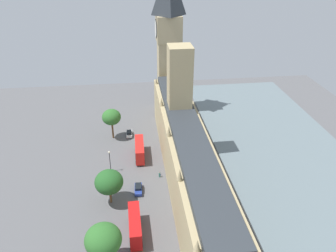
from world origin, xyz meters
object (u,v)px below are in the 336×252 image
plane_tree_trailing (109,182)px  street_lamp_slot_10 (110,158)px  double_decker_bus_leading (135,225)px  pedestrian_corner (160,175)px  car_blue_by_river_gate (138,189)px  car_white_midblock (129,133)px  parliament_building (186,151)px  clock_tower (169,39)px  double_decker_bus_opposite_hall (140,149)px  plane_tree_far_end (103,240)px  plane_tree_under_trees (111,117)px

plane_tree_trailing → street_lamp_slot_10: size_ratio=1.38×
double_decker_bus_leading → pedestrian_corner: (-7.22, -19.48, -1.92)m
car_blue_by_river_gate → car_white_midblock: bearing=-83.6°
car_white_midblock → street_lamp_slot_10: size_ratio=0.67×
parliament_building → clock_tower: (-0.69, -42.66, 18.53)m
double_decker_bus_opposite_hall → pedestrian_corner: bearing=116.2°
plane_tree_trailing → plane_tree_far_end: plane_tree_far_end is taller
plane_tree_trailing → plane_tree_under_trees: size_ratio=0.89×
clock_tower → pedestrian_corner: (7.53, 41.29, -26.44)m
clock_tower → street_lamp_slot_10: bearing=60.7°
street_lamp_slot_10 → clock_tower: bearing=-119.3°
double_decker_bus_opposite_hall → plane_tree_under_trees: bearing=-55.2°
double_decker_bus_opposite_hall → pedestrian_corner: (-4.87, 10.33, -1.92)m
car_white_midblock → plane_tree_trailing: 32.48m
parliament_building → pedestrian_corner: parliament_building is taller
parliament_building → double_decker_bus_leading: size_ratio=7.35×
double_decker_bus_opposite_hall → parliament_building: bearing=136.0°
double_decker_bus_opposite_hall → plane_tree_trailing: bearing=68.0°
pedestrian_corner → plane_tree_trailing: size_ratio=0.18×
plane_tree_trailing → double_decker_bus_leading: bearing=117.0°
pedestrian_corner → plane_tree_trailing: (12.83, 8.49, 5.44)m
clock_tower → street_lamp_slot_10: 48.10m
car_blue_by_river_gate → pedestrian_corner: size_ratio=2.93×
double_decker_bus_leading → plane_tree_far_end: (5.96, 7.20, 4.29)m
car_blue_by_river_gate → plane_tree_trailing: size_ratio=0.52×
clock_tower → double_decker_bus_leading: 67.17m
double_decker_bus_opposite_hall → double_decker_bus_leading: bearing=86.4°
parliament_building → plane_tree_far_end: size_ratio=7.79×
car_blue_by_river_gate → plane_tree_trailing: (6.84, 3.15, 5.27)m
parliament_building → double_decker_bus_opposite_hall: 17.60m
clock_tower → car_white_midblock: (15.31, 18.14, -26.27)m
parliament_building → pedestrian_corner: size_ratio=48.54×
car_blue_by_river_gate → street_lamp_slot_10: bearing=-50.1°
double_decker_bus_opposite_hall → street_lamp_slot_10: street_lamp_slot_10 is taller
parliament_building → car_blue_by_river_gate: size_ratio=16.58×
pedestrian_corner → plane_tree_trailing: 16.32m
car_white_midblock → parliament_building: bearing=-58.0°
car_white_midblock → car_blue_by_river_gate: 28.55m
double_decker_bus_opposite_hall → plane_tree_under_trees: size_ratio=1.04×
plane_tree_under_trees → clock_tower: bearing=-137.6°
street_lamp_slot_10 → plane_tree_trailing: bearing=91.9°
parliament_building → plane_tree_far_end: bearing=51.7°
car_blue_by_river_gate → plane_tree_far_end: (7.19, 21.34, 6.04)m
parliament_building → car_blue_by_river_gate: parliament_building is taller
parliament_building → street_lamp_slot_10: parliament_building is taller
street_lamp_slot_10 → plane_tree_far_end: bearing=90.1°
clock_tower → pedestrian_corner: bearing=79.7°
car_white_midblock → pedestrian_corner: bearing=-70.2°
car_white_midblock → double_decker_bus_leading: double_decker_bus_leading is taller
double_decker_bus_leading → plane_tree_under_trees: (5.80, -41.98, 4.96)m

